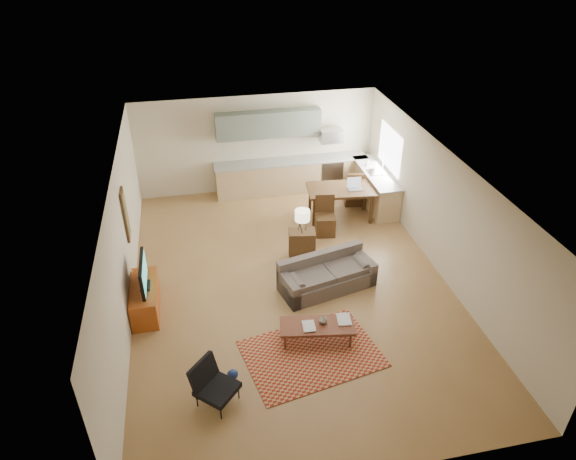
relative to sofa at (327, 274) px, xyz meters
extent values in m
plane|color=olive|center=(-0.71, 0.31, -0.36)|extent=(9.00, 9.00, 0.00)
plane|color=white|center=(-0.71, 0.31, 2.34)|extent=(9.00, 9.00, 0.00)
plane|color=beige|center=(-0.71, 4.81, 0.99)|extent=(6.50, 0.00, 6.50)
plane|color=beige|center=(-0.71, -4.19, 0.99)|extent=(6.50, 0.00, 6.50)
plane|color=beige|center=(-3.96, 0.31, 0.99)|extent=(0.00, 9.00, 9.00)
plane|color=beige|center=(2.54, 0.31, 0.99)|extent=(0.00, 9.00, 9.00)
cube|color=#A5A8AD|center=(1.29, 4.49, 0.09)|extent=(0.62, 0.62, 0.90)
cube|color=#A5A8AD|center=(1.29, 4.51, 1.19)|extent=(0.62, 0.40, 0.35)
cube|color=slate|center=(-0.41, 4.64, 1.59)|extent=(2.80, 0.34, 0.70)
cube|color=white|center=(2.52, 3.31, 1.19)|extent=(0.02, 1.40, 1.05)
cube|color=maroon|center=(-0.77, -1.79, -0.35)|extent=(2.60, 2.03, 0.02)
imported|color=maroon|center=(-0.87, -1.50, 0.06)|extent=(0.27, 0.34, 0.03)
imported|color=navy|center=(-0.21, -1.45, 0.06)|extent=(0.34, 0.40, 0.03)
imported|color=black|center=(-0.49, -1.46, 0.13)|extent=(0.17, 0.17, 0.16)
imported|color=beige|center=(2.12, 3.73, 0.66)|extent=(0.11, 0.11, 0.19)
camera|label=1|loc=(-2.52, -8.18, 6.40)|focal=32.00mm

